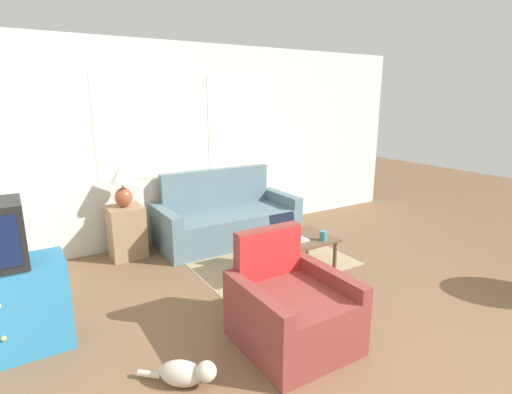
{
  "coord_description": "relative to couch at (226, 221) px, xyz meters",
  "views": [
    {
      "loc": [
        -2.25,
        -1.05,
        1.92
      ],
      "look_at": [
        0.19,
        2.89,
        0.75
      ],
      "focal_mm": 28.0,
      "sensor_mm": 36.0,
      "label": 1
    }
  ],
  "objects": [
    {
      "name": "wall_back",
      "position": [
        -0.15,
        0.42,
        1.03
      ],
      "size": [
        6.93,
        0.06,
        2.6
      ],
      "color": "silver",
      "rests_on": "ground_plane"
    },
    {
      "name": "rug",
      "position": [
        0.1,
        -0.7,
        -0.27
      ],
      "size": [
        1.81,
        1.81,
        0.01
      ],
      "color": "#9E8966",
      "rests_on": "ground_plane"
    },
    {
      "name": "couch",
      "position": [
        0.0,
        0.0,
        0.0
      ],
      "size": [
        1.88,
        0.82,
        0.94
      ],
      "color": "slate",
      "rests_on": "ground_plane"
    },
    {
      "name": "armchair",
      "position": [
        -0.66,
        -2.35,
        -0.0
      ],
      "size": [
        0.8,
        0.84,
        0.87
      ],
      "color": "brown",
      "rests_on": "ground_plane"
    },
    {
      "name": "tv_dresser",
      "position": [
        -2.6,
        -1.36,
        0.09
      ],
      "size": [
        0.93,
        0.43,
        0.72
      ],
      "color": "teal",
      "rests_on": "ground_plane"
    },
    {
      "name": "side_table",
      "position": [
        -1.31,
        0.12,
        0.04
      ],
      "size": [
        0.4,
        0.4,
        0.64
      ],
      "color": "#937551",
      "rests_on": "ground_plane"
    },
    {
      "name": "table_lamp",
      "position": [
        -1.31,
        0.12,
        0.67
      ],
      "size": [
        0.29,
        0.29,
        0.53
      ],
      "color": "brown",
      "rests_on": "side_table"
    },
    {
      "name": "coffee_table",
      "position": [
        0.1,
        -1.32,
        0.07
      ],
      "size": [
        1.01,
        0.59,
        0.39
      ],
      "color": "brown",
      "rests_on": "ground_plane"
    },
    {
      "name": "laptop",
      "position": [
        0.1,
        -1.28,
        0.17
      ],
      "size": [
        0.33,
        0.32,
        0.26
      ],
      "color": "#B7B7BC",
      "rests_on": "coffee_table"
    },
    {
      "name": "cup_navy",
      "position": [
        0.4,
        -1.52,
        0.17
      ],
      "size": [
        0.08,
        0.08,
        0.1
      ],
      "color": "teal",
      "rests_on": "coffee_table"
    },
    {
      "name": "snack_bowl",
      "position": [
        -0.18,
        -1.24,
        0.15
      ],
      "size": [
        0.15,
        0.15,
        0.07
      ],
      "color": "#B23D38",
      "rests_on": "coffee_table"
    },
    {
      "name": "cat_black",
      "position": [
        -1.57,
        -2.4,
        -0.18
      ],
      "size": [
        0.45,
        0.43,
        0.2
      ],
      "rotation": [
        0.0,
        0.0,
        -0.76
      ],
      "color": "#B7AD9E",
      "rests_on": "ground_plane"
    }
  ]
}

